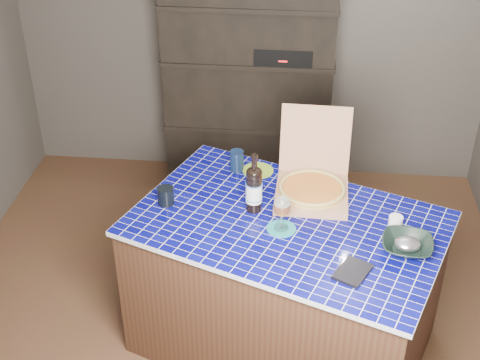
# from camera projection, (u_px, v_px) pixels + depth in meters

# --- Properties ---
(room) EXTENTS (3.50, 3.50, 3.50)m
(room) POSITION_uv_depth(u_px,v_px,m) (222.00, 134.00, 3.38)
(room) COLOR #533023
(room) RESTS_ON ground
(shelving_unit) EXTENTS (1.20, 0.41, 1.80)m
(shelving_unit) POSITION_uv_depth(u_px,v_px,m) (249.00, 76.00, 4.84)
(shelving_unit) COLOR black
(shelving_unit) RESTS_ON floor
(kitchen_island) EXTENTS (1.81, 1.48, 0.85)m
(kitchen_island) POSITION_uv_depth(u_px,v_px,m) (285.00, 285.00, 3.65)
(kitchen_island) COLOR #402819
(kitchen_island) RESTS_ON floor
(pizza_box) EXTENTS (0.40, 0.48, 0.42)m
(pizza_box) POSITION_uv_depth(u_px,v_px,m) (312.00, 186.00, 3.59)
(pizza_box) COLOR #B07B5B
(pizza_box) RESTS_ON kitchen_island
(mead_bottle) EXTENTS (0.09, 0.09, 0.33)m
(mead_bottle) POSITION_uv_depth(u_px,v_px,m) (254.00, 189.00, 3.44)
(mead_bottle) COLOR black
(mead_bottle) RESTS_ON kitchen_island
(teal_trivet) EXTENTS (0.15, 0.15, 0.01)m
(teal_trivet) POSITION_uv_depth(u_px,v_px,m) (281.00, 229.00, 3.36)
(teal_trivet) COLOR #17757B
(teal_trivet) RESTS_ON kitchen_island
(wine_glass) EXTENTS (0.09, 0.09, 0.19)m
(wine_glass) POSITION_uv_depth(u_px,v_px,m) (282.00, 207.00, 3.29)
(wine_glass) COLOR white
(wine_glass) RESTS_ON teal_trivet
(tumbler) EXTENTS (0.09, 0.09, 0.10)m
(tumbler) POSITION_uv_depth(u_px,v_px,m) (166.00, 196.00, 3.53)
(tumbler) COLOR black
(tumbler) RESTS_ON kitchen_island
(dvd_case) EXTENTS (0.20, 0.23, 0.01)m
(dvd_case) POSITION_uv_depth(u_px,v_px,m) (353.00, 272.00, 3.07)
(dvd_case) COLOR black
(dvd_case) RESTS_ON kitchen_island
(bowl) EXTENTS (0.28, 0.28, 0.06)m
(bowl) POSITION_uv_depth(u_px,v_px,m) (407.00, 245.00, 3.20)
(bowl) COLOR black
(bowl) RESTS_ON kitchen_island
(foil_contents) EXTENTS (0.13, 0.11, 0.06)m
(foil_contents) POSITION_uv_depth(u_px,v_px,m) (407.00, 244.00, 3.20)
(foil_contents) COLOR silver
(foil_contents) RESTS_ON bowl
(white_jar) EXTENTS (0.07, 0.07, 0.06)m
(white_jar) POSITION_uv_depth(u_px,v_px,m) (396.00, 222.00, 3.36)
(white_jar) COLOR white
(white_jar) RESTS_ON kitchen_island
(navy_cup) EXTENTS (0.08, 0.08, 0.12)m
(navy_cup) POSITION_uv_depth(u_px,v_px,m) (237.00, 161.00, 3.81)
(navy_cup) COLOR black
(navy_cup) RESTS_ON kitchen_island
(green_trivet) EXTENTS (0.18, 0.18, 0.01)m
(green_trivet) POSITION_uv_depth(u_px,v_px,m) (258.00, 170.00, 3.83)
(green_trivet) COLOR #85B627
(green_trivet) RESTS_ON kitchen_island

